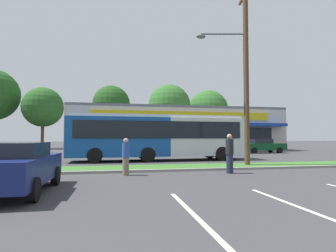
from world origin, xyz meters
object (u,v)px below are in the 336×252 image
(car_0, at_px, (16,167))
(car_5, at_px, (262,146))
(utility_pole, at_px, (244,68))
(car_1, at_px, (164,146))
(pedestrian_near_bench, at_px, (126,157))
(pedestrian_by_pole, at_px, (230,153))
(city_bus, at_px, (159,136))

(car_0, relative_size, car_5, 0.88)
(utility_pole, distance_m, car_1, 12.50)
(car_0, height_order, car_5, car_0)
(utility_pole, relative_size, pedestrian_near_bench, 6.54)
(car_5, bearing_deg, pedestrian_by_pole, -125.21)
(car_1, bearing_deg, city_bus, 75.99)
(city_bus, relative_size, car_1, 2.71)
(utility_pole, bearing_deg, city_bus, 129.34)
(pedestrian_near_bench, bearing_deg, utility_pole, -145.41)
(city_bus, xyz_separation_m, car_5, (12.46, 7.14, -0.99))
(car_0, relative_size, pedestrian_by_pole, 2.28)
(car_5, relative_size, pedestrian_by_pole, 2.59)
(car_0, bearing_deg, car_1, -24.27)
(car_5, xyz_separation_m, pedestrian_near_bench, (-15.09, -14.40, 0.04))
(car_5, relative_size, pedestrian_near_bench, 2.90)
(pedestrian_near_bench, bearing_deg, car_5, -119.73)
(pedestrian_near_bench, height_order, pedestrian_by_pole, pedestrian_by_pole)
(pedestrian_by_pole, bearing_deg, car_0, -130.77)
(car_0, distance_m, car_1, 18.26)
(pedestrian_near_bench, distance_m, pedestrian_by_pole, 4.76)
(car_5, bearing_deg, car_0, -136.28)
(car_0, bearing_deg, car_5, -46.28)
(car_1, bearing_deg, car_5, -174.89)
(car_0, xyz_separation_m, pedestrian_near_bench, (3.34, 3.22, 0.03))
(utility_pole, height_order, pedestrian_by_pole, utility_pole)
(car_5, xyz_separation_m, pedestrian_by_pole, (-10.34, -14.65, 0.14))
(city_bus, height_order, pedestrian_near_bench, city_bus)
(car_1, relative_size, pedestrian_near_bench, 2.88)
(car_5, bearing_deg, city_bus, -150.17)
(utility_pole, bearing_deg, pedestrian_near_bench, -162.01)
(pedestrian_by_pole, bearing_deg, pedestrian_near_bench, -153.94)
(car_1, bearing_deg, car_0, 65.73)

